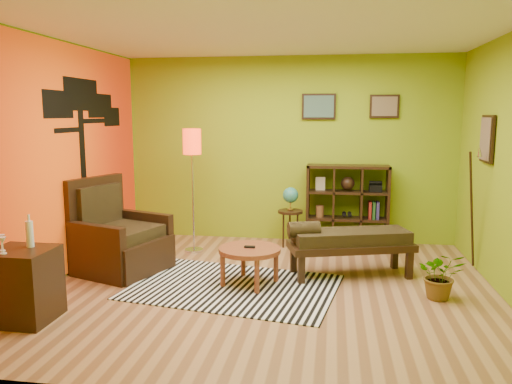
# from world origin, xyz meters

# --- Properties ---
(ground) EXTENTS (5.00, 5.00, 0.00)m
(ground) POSITION_xyz_m (0.00, 0.00, 0.00)
(ground) COLOR #AF7D51
(ground) RESTS_ON ground
(room_shell) EXTENTS (5.04, 4.54, 2.82)m
(room_shell) POSITION_xyz_m (-0.09, 0.01, 1.80)
(room_shell) COLOR #82A417
(room_shell) RESTS_ON ground
(zebra_rug) EXTENTS (2.49, 1.91, 0.01)m
(zebra_rug) POSITION_xyz_m (-0.40, -0.04, 0.01)
(zebra_rug) COLOR white
(zebra_rug) RESTS_ON ground
(coffee_table) EXTENTS (0.71, 0.71, 0.46)m
(coffee_table) POSITION_xyz_m (-0.24, 0.08, 0.38)
(coffee_table) COLOR brown
(coffee_table) RESTS_ON ground
(armchair) EXTENTS (1.21, 1.20, 1.16)m
(armchair) POSITION_xyz_m (-1.96, 0.37, 0.35)
(armchair) COLOR black
(armchair) RESTS_ON ground
(side_cabinet) EXTENTS (0.59, 0.53, 1.01)m
(side_cabinet) POSITION_xyz_m (-2.20, -1.23, 0.35)
(side_cabinet) COLOR black
(side_cabinet) RESTS_ON ground
(floor_lamp) EXTENTS (0.26, 0.26, 1.74)m
(floor_lamp) POSITION_xyz_m (-1.26, 1.35, 1.41)
(floor_lamp) COLOR silver
(floor_lamp) RESTS_ON ground
(globe_table) EXTENTS (0.36, 0.36, 0.89)m
(globe_table) POSITION_xyz_m (0.08, 1.81, 0.67)
(globe_table) COLOR black
(globe_table) RESTS_ON ground
(cube_shelf) EXTENTS (1.20, 0.35, 1.20)m
(cube_shelf) POSITION_xyz_m (0.91, 2.03, 0.60)
(cube_shelf) COLOR black
(cube_shelf) RESTS_ON ground
(bench) EXTENTS (1.57, 0.93, 0.69)m
(bench) POSITION_xyz_m (0.87, 0.57, 0.44)
(bench) COLOR black
(bench) RESTS_ON ground
(potted_plant) EXTENTS (0.49, 0.54, 0.41)m
(potted_plant) POSITION_xyz_m (1.83, -0.05, 0.20)
(potted_plant) COLOR #26661E
(potted_plant) RESTS_ON ground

